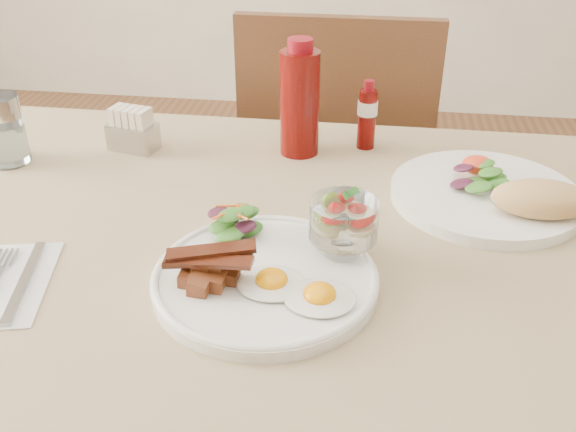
{
  "coord_description": "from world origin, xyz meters",
  "views": [
    {
      "loc": [
        0.08,
        -0.73,
        1.23
      ],
      "look_at": [
        -0.02,
        -0.04,
        0.82
      ],
      "focal_mm": 40.0,
      "sensor_mm": 36.0,
      "label": 1
    }
  ],
  "objects_px": {
    "main_plate": "(265,280)",
    "fruit_cup": "(343,220)",
    "sugar_caddy": "(132,131)",
    "ketchup_bottle": "(300,101)",
    "water_glass": "(4,134)",
    "table": "(304,297)",
    "hot_sauce_bottle": "(367,116)",
    "chair_far": "(336,175)",
    "second_plate": "(498,194)"
  },
  "relations": [
    {
      "from": "fruit_cup",
      "to": "hot_sauce_bottle",
      "type": "xyz_separation_m",
      "value": [
        0.02,
        0.37,
        -0.01
      ]
    },
    {
      "from": "sugar_caddy",
      "to": "fruit_cup",
      "type": "bearing_deg",
      "value": -25.56
    },
    {
      "from": "table",
      "to": "second_plate",
      "type": "xyz_separation_m",
      "value": [
        0.27,
        0.15,
        0.11
      ]
    },
    {
      "from": "sugar_caddy",
      "to": "water_glass",
      "type": "relative_size",
      "value": 0.79
    },
    {
      "from": "chair_far",
      "to": "water_glass",
      "type": "distance_m",
      "value": 0.76
    },
    {
      "from": "table",
      "to": "chair_far",
      "type": "height_order",
      "value": "chair_far"
    },
    {
      "from": "ketchup_bottle",
      "to": "main_plate",
      "type": "bearing_deg",
      "value": -88.89
    },
    {
      "from": "fruit_cup",
      "to": "sugar_caddy",
      "type": "distance_m",
      "value": 0.49
    },
    {
      "from": "main_plate",
      "to": "sugar_caddy",
      "type": "distance_m",
      "value": 0.47
    },
    {
      "from": "second_plate",
      "to": "main_plate",
      "type": "bearing_deg",
      "value": -141.61
    },
    {
      "from": "fruit_cup",
      "to": "sugar_caddy",
      "type": "xyz_separation_m",
      "value": [
        -0.39,
        0.3,
        -0.03
      ]
    },
    {
      "from": "chair_far",
      "to": "water_glass",
      "type": "relative_size",
      "value": 7.96
    },
    {
      "from": "table",
      "to": "hot_sauce_bottle",
      "type": "height_order",
      "value": "hot_sauce_bottle"
    },
    {
      "from": "table",
      "to": "hot_sauce_bottle",
      "type": "distance_m",
      "value": 0.37
    },
    {
      "from": "main_plate",
      "to": "ketchup_bottle",
      "type": "xyz_separation_m",
      "value": [
        -0.01,
        0.39,
        0.09
      ]
    },
    {
      "from": "main_plate",
      "to": "fruit_cup",
      "type": "height_order",
      "value": "fruit_cup"
    },
    {
      "from": "table",
      "to": "hot_sauce_bottle",
      "type": "xyz_separation_m",
      "value": [
        0.07,
        0.34,
        0.15
      ]
    },
    {
      "from": "main_plate",
      "to": "chair_far",
      "type": "bearing_deg",
      "value": 87.14
    },
    {
      "from": "second_plate",
      "to": "water_glass",
      "type": "xyz_separation_m",
      "value": [
        -0.8,
        0.04,
        0.03
      ]
    },
    {
      "from": "chair_far",
      "to": "water_glass",
      "type": "height_order",
      "value": "chair_far"
    },
    {
      "from": "table",
      "to": "chair_far",
      "type": "xyz_separation_m",
      "value": [
        0.0,
        0.66,
        -0.14
      ]
    },
    {
      "from": "table",
      "to": "sugar_caddy",
      "type": "relative_size",
      "value": 14.41
    },
    {
      "from": "table",
      "to": "sugar_caddy",
      "type": "xyz_separation_m",
      "value": [
        -0.34,
        0.27,
        0.12
      ]
    },
    {
      "from": "main_plate",
      "to": "fruit_cup",
      "type": "relative_size",
      "value": 3.16
    },
    {
      "from": "second_plate",
      "to": "water_glass",
      "type": "bearing_deg",
      "value": 177.37
    },
    {
      "from": "chair_far",
      "to": "fruit_cup",
      "type": "relative_size",
      "value": 10.48
    },
    {
      "from": "ketchup_bottle",
      "to": "sugar_caddy",
      "type": "bearing_deg",
      "value": -174.21
    },
    {
      "from": "chair_far",
      "to": "main_plate",
      "type": "bearing_deg",
      "value": -92.86
    },
    {
      "from": "main_plate",
      "to": "second_plate",
      "type": "bearing_deg",
      "value": 38.39
    },
    {
      "from": "chair_far",
      "to": "fruit_cup",
      "type": "height_order",
      "value": "chair_far"
    },
    {
      "from": "second_plate",
      "to": "ketchup_bottle",
      "type": "bearing_deg",
      "value": 155.21
    },
    {
      "from": "table",
      "to": "sugar_caddy",
      "type": "distance_m",
      "value": 0.45
    },
    {
      "from": "table",
      "to": "water_glass",
      "type": "xyz_separation_m",
      "value": [
        -0.53,
        0.19,
        0.14
      ]
    },
    {
      "from": "ketchup_bottle",
      "to": "fruit_cup",
      "type": "bearing_deg",
      "value": -73.59
    },
    {
      "from": "main_plate",
      "to": "water_glass",
      "type": "height_order",
      "value": "water_glass"
    },
    {
      "from": "water_glass",
      "to": "second_plate",
      "type": "bearing_deg",
      "value": -2.63
    },
    {
      "from": "chair_far",
      "to": "fruit_cup",
      "type": "distance_m",
      "value": 0.76
    },
    {
      "from": "hot_sauce_bottle",
      "to": "sugar_caddy",
      "type": "xyz_separation_m",
      "value": [
        -0.41,
        -0.07,
        -0.03
      ]
    },
    {
      "from": "main_plate",
      "to": "water_glass",
      "type": "xyz_separation_m",
      "value": [
        -0.49,
        0.28,
        0.04
      ]
    },
    {
      "from": "fruit_cup",
      "to": "hot_sauce_bottle",
      "type": "relative_size",
      "value": 0.72
    },
    {
      "from": "table",
      "to": "chair_far",
      "type": "distance_m",
      "value": 0.68
    },
    {
      "from": "table",
      "to": "main_plate",
      "type": "relative_size",
      "value": 4.75
    },
    {
      "from": "fruit_cup",
      "to": "ketchup_bottle",
      "type": "distance_m",
      "value": 0.35
    },
    {
      "from": "chair_far",
      "to": "hot_sauce_bottle",
      "type": "bearing_deg",
      "value": -78.12
    },
    {
      "from": "table",
      "to": "fruit_cup",
      "type": "xyz_separation_m",
      "value": [
        0.05,
        -0.03,
        0.15
      ]
    },
    {
      "from": "main_plate",
      "to": "ketchup_bottle",
      "type": "distance_m",
      "value": 0.4
    },
    {
      "from": "hot_sauce_bottle",
      "to": "water_glass",
      "type": "bearing_deg",
      "value": -166.15
    },
    {
      "from": "main_plate",
      "to": "hot_sauce_bottle",
      "type": "distance_m",
      "value": 0.45
    },
    {
      "from": "table",
      "to": "sugar_caddy",
      "type": "height_order",
      "value": "sugar_caddy"
    },
    {
      "from": "ketchup_bottle",
      "to": "chair_far",
      "type": "bearing_deg",
      "value": 82.89
    }
  ]
}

